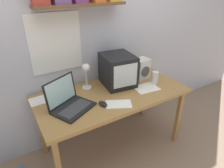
{
  "coord_description": "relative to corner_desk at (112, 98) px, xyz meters",
  "views": [
    {
      "loc": [
        -0.92,
        -1.53,
        1.78
      ],
      "look_at": [
        0.0,
        0.0,
        0.84
      ],
      "focal_mm": 32.0,
      "sensor_mm": 36.0,
      "label": 1
    }
  ],
  "objects": [
    {
      "name": "laptop",
      "position": [
        -0.47,
        -0.02,
        0.13
      ],
      "size": [
        0.45,
        0.42,
        0.27
      ],
      "rotation": [
        0.0,
        0.0,
        0.46
      ],
      "color": "black",
      "rests_on": "corner_desk"
    },
    {
      "name": "desk_lamp",
      "position": [
        -0.19,
        0.19,
        0.26
      ],
      "size": [
        0.11,
        0.14,
        0.3
      ],
      "rotation": [
        0.0,
        0.0,
        -0.34
      ],
      "color": "white",
      "rests_on": "corner_desk"
    },
    {
      "name": "printed_handout",
      "position": [
        0.37,
        -0.11,
        0.07
      ],
      "size": [
        0.27,
        0.23,
        0.0
      ],
      "rotation": [
        0.0,
        0.0,
        -0.13
      ],
      "color": "white",
      "rests_on": "corner_desk"
    },
    {
      "name": "crt_monitor",
      "position": [
        0.15,
        0.13,
        0.23
      ],
      "size": [
        0.36,
        0.4,
        0.34
      ],
      "rotation": [
        0.0,
        0.0,
        -0.12
      ],
      "color": "black",
      "rests_on": "corner_desk"
    },
    {
      "name": "space_heater",
      "position": [
        0.47,
        0.12,
        0.18
      ],
      "size": [
        0.18,
        0.15,
        0.24
      ],
      "rotation": [
        0.0,
        0.0,
        0.09
      ],
      "color": "silver",
      "rests_on": "corner_desk"
    },
    {
      "name": "loose_paper_near_monitor",
      "position": [
        -0.65,
        0.23,
        0.07
      ],
      "size": [
        0.26,
        0.17,
        0.0
      ],
      "rotation": [
        0.0,
        0.0,
        0.01
      ],
      "color": "white",
      "rests_on": "corner_desk"
    },
    {
      "name": "ground_plane",
      "position": [
        0.0,
        0.0,
        -0.68
      ],
      "size": [
        12.0,
        12.0,
        0.0
      ],
      "primitive_type": "plane",
      "color": "#957863"
    },
    {
      "name": "juice_glass",
      "position": [
        0.51,
        -0.07,
        0.13
      ],
      "size": [
        0.07,
        0.07,
        0.14
      ],
      "color": "white",
      "rests_on": "corner_desk"
    },
    {
      "name": "loose_paper_near_laptop",
      "position": [
        -0.06,
        -0.22,
        0.07
      ],
      "size": [
        0.28,
        0.24,
        0.0
      ],
      "rotation": [
        0.0,
        0.0,
        -0.48
      ],
      "color": "white",
      "rests_on": "corner_desk"
    },
    {
      "name": "corner_desk",
      "position": [
        0.0,
        0.0,
        0.0
      ],
      "size": [
        1.55,
        0.75,
        0.74
      ],
      "color": "#A47740",
      "rests_on": "ground_plane"
    },
    {
      "name": "back_wall",
      "position": [
        -0.01,
        0.43,
        0.63
      ],
      "size": [
        5.6,
        0.24,
        2.6
      ],
      "color": "silver",
      "rests_on": "ground_plane"
    },
    {
      "name": "computer_mouse",
      "position": [
        -0.19,
        -0.16,
        0.08
      ],
      "size": [
        0.07,
        0.11,
        0.03
      ],
      "rotation": [
        0.0,
        0.0,
        0.12
      ],
      "color": "black",
      "rests_on": "corner_desk"
    }
  ]
}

